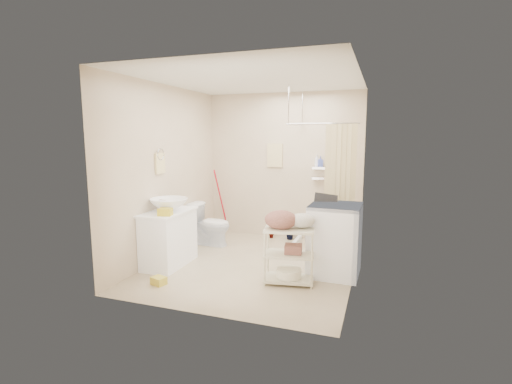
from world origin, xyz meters
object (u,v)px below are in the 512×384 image
(vanity, at_px, (169,238))
(toilet, at_px, (210,224))
(washing_machine, at_px, (335,239))
(laundry_rack, at_px, (289,250))

(vanity, relative_size, toilet, 1.25)
(vanity, height_order, toilet, vanity)
(toilet, height_order, washing_machine, washing_machine)
(washing_machine, xyz_separation_m, laundry_rack, (-0.50, -0.50, -0.05))
(vanity, xyz_separation_m, laundry_rack, (1.80, -0.09, 0.03))
(toilet, bearing_deg, laundry_rack, -122.84)
(vanity, distance_m, toilet, 1.11)
(vanity, height_order, washing_machine, washing_machine)
(laundry_rack, bearing_deg, vanity, 167.49)
(washing_machine, bearing_deg, vanity, -168.83)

